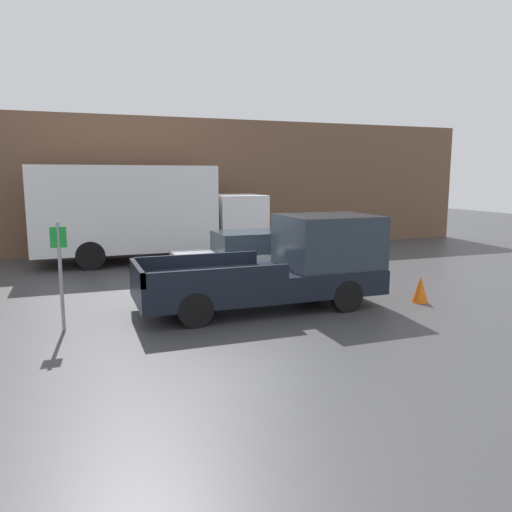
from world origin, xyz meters
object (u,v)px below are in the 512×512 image
car (257,254)px  pickup_truck (287,265)px  delivery_truck (143,211)px  newspaper_box (163,240)px  traffic_cone (420,289)px  parking_sign (60,270)px

car → pickup_truck: bearing=-97.8°
delivery_truck → newspaper_box: size_ratio=8.19×
pickup_truck → newspaper_box: (-1.28, 9.38, -0.48)m
car → delivery_truck: delivery_truck is taller
car → delivery_truck: bearing=123.0°
car → newspaper_box: car is taller
car → delivery_truck: (-2.73, 4.19, 1.08)m
pickup_truck → traffic_cone: pickup_truck is taller
parking_sign → pickup_truck: bearing=3.3°
car → traffic_cone: bearing=-56.2°
parking_sign → traffic_cone: bearing=-3.9°
car → parking_sign: size_ratio=2.22×
pickup_truck → newspaper_box: pickup_truck is taller
traffic_cone → car: bearing=123.8°
pickup_truck → delivery_truck: delivery_truck is taller
car → delivery_truck: size_ratio=0.59×
delivery_truck → parking_sign: size_ratio=3.73×
pickup_truck → newspaper_box: 9.48m
car → traffic_cone: (2.70, -4.04, -0.40)m
parking_sign → car: bearing=33.2°
delivery_truck → newspaper_box: bearing=62.9°
delivery_truck → traffic_cone: size_ratio=12.58×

